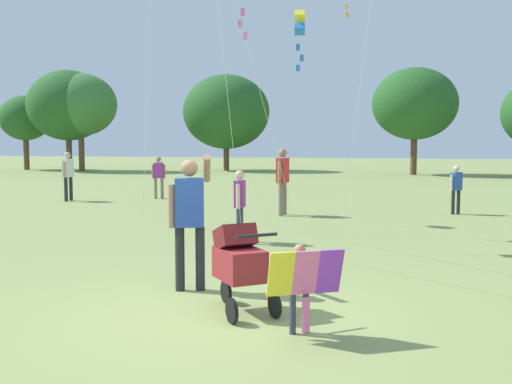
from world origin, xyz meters
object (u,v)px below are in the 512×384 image
Objects in this scene: kite_green_novelty at (299,26)px; person_back_turned at (159,174)px; person_red_shirt at (456,185)px; stroller at (239,260)px; person_adult_flyer at (190,212)px; child_with_butterfly_kite at (301,279)px; person_couple_left at (240,200)px; person_sitting_far at (283,176)px; person_kid_running at (68,172)px.

kite_green_novelty is 9.27m from person_back_turned.
stroller is at bearing -108.66° from person_red_shirt.
person_back_turned is at bearing 113.17° from person_adult_flyer.
child_with_butterfly_kite is 0.71× the size of person_red_shirt.
stroller is at bearing -88.01° from kite_green_novelty.
person_couple_left reaches higher than child_with_butterfly_kite.
person_couple_left is at bearing 93.85° from person_adult_flyer.
person_back_turned is (-5.68, 6.42, -3.53)m from kite_green_novelty.
stroller reaches higher than child_with_butterfly_kite.
person_couple_left is at bearing -91.16° from person_sitting_far.
person_back_turned is at bearing 143.43° from person_sitting_far.
stroller is 4.76m from person_couple_left.
person_sitting_far is 1.25× the size of person_couple_left.
person_red_shirt reaches higher than child_with_butterfly_kite.
person_sitting_far reaches higher than person_couple_left.
person_red_shirt is 7.22m from person_couple_left.
kite_green_novelty is 2.68× the size of person_sitting_far.
stroller is 10.77m from person_red_shirt.
child_with_butterfly_kite is 0.89× the size of stroller.
person_sitting_far is (-0.82, 2.81, -3.33)m from kite_green_novelty.
kite_green_novelty is 6.53m from person_red_shirt.
stroller is at bearing -43.66° from person_adult_flyer.
person_adult_flyer is 1.74× the size of stroller.
stroller is 0.73× the size of person_back_turned.
person_adult_flyer reaches higher than child_with_butterfly_kite.
person_red_shirt is at bearing 65.27° from person_adult_flyer.
kite_green_novelty is at bearing -31.37° from person_kid_running.
stroller is 14.04m from person_kid_running.
child_with_butterfly_kite is 7.90m from kite_green_novelty.
person_red_shirt is at bearing 50.69° from person_couple_left.
person_sitting_far is at bearing -16.64° from person_kid_running.
person_back_turned is (-5.03, 11.75, -0.20)m from person_adult_flyer.
person_adult_flyer reaches higher than stroller.
kite_green_novelty is 3.97m from person_couple_left.
person_adult_flyer is 3.80m from person_couple_left.
person_sitting_far reaches higher than stroller.
person_red_shirt is at bearing 71.34° from stroller.
person_adult_flyer is at bearing -88.83° from person_sitting_far.
person_adult_flyer reaches higher than person_sitting_far.
person_adult_flyer is 12.85m from person_kid_running.
person_back_turned is (-6.72, 13.27, 0.26)m from child_with_butterfly_kite.
stroller is 0.65× the size of person_kid_running.
kite_green_novelty reaches higher than person_back_turned.
stroller is 0.74× the size of person_couple_left.
person_couple_left reaches higher than stroller.
person_adult_flyer is 12.78m from person_back_turned.
person_sitting_far is 1.23× the size of person_back_turned.
child_with_butterfly_kite is at bearing -103.54° from person_red_shirt.
person_kid_running is (-7.43, 2.22, -0.10)m from person_sitting_far.
kite_green_novelty reaches higher than person_kid_running.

